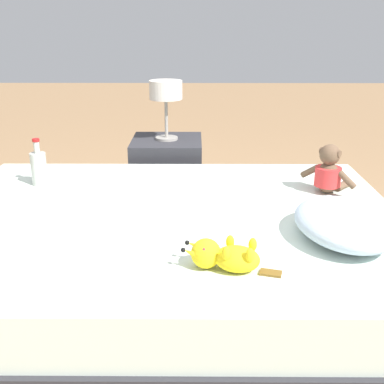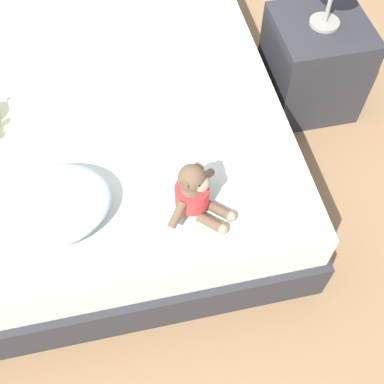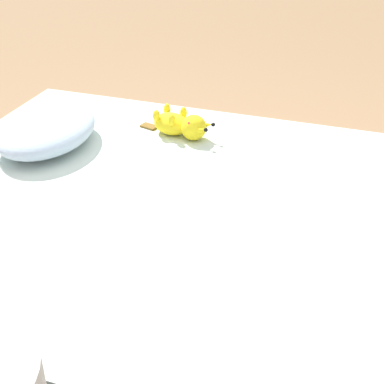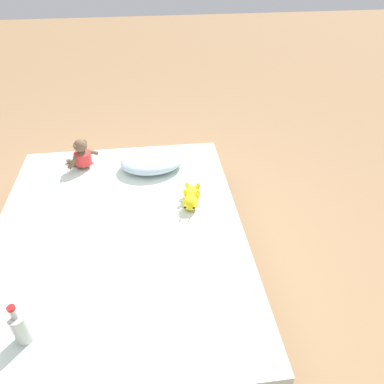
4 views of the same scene
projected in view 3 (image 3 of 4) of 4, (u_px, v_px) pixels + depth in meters
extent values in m
plane|color=#93704C|center=(192.00, 305.00, 1.99)|extent=(16.00, 16.00, 0.00)
cube|color=#2D2D33|center=(192.00, 280.00, 1.93)|extent=(1.55, 2.02, 0.23)
cube|color=silver|center=(192.00, 230.00, 1.82)|extent=(1.50, 1.96, 0.19)
ellipsoid|color=silver|center=(46.00, 129.00, 2.11)|extent=(0.50, 0.40, 0.13)
ellipsoid|color=yellow|center=(172.00, 124.00, 2.20)|extent=(0.14, 0.17, 0.08)
sphere|color=yellow|center=(194.00, 127.00, 2.15)|extent=(0.10, 0.10, 0.10)
cone|color=yellow|center=(207.00, 125.00, 2.15)|extent=(0.04, 0.07, 0.05)
sphere|color=black|center=(213.00, 125.00, 2.13)|extent=(0.02, 0.02, 0.02)
cone|color=yellow|center=(199.00, 130.00, 2.11)|extent=(0.04, 0.07, 0.05)
sphere|color=black|center=(206.00, 130.00, 2.09)|extent=(0.02, 0.02, 0.02)
sphere|color=red|center=(198.00, 118.00, 2.16)|extent=(0.02, 0.02, 0.02)
sphere|color=red|center=(190.00, 124.00, 2.12)|extent=(0.02, 0.02, 0.02)
ellipsoid|color=yellow|center=(184.00, 113.00, 2.20)|extent=(0.03, 0.03, 0.05)
ellipsoid|color=yellow|center=(172.00, 120.00, 2.14)|extent=(0.03, 0.03, 0.05)
ellipsoid|color=yellow|center=(167.00, 109.00, 2.23)|extent=(0.03, 0.03, 0.05)
ellipsoid|color=yellow|center=(156.00, 116.00, 2.18)|extent=(0.03, 0.03, 0.05)
cube|color=brown|center=(149.00, 126.00, 2.27)|extent=(0.06, 0.08, 0.01)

